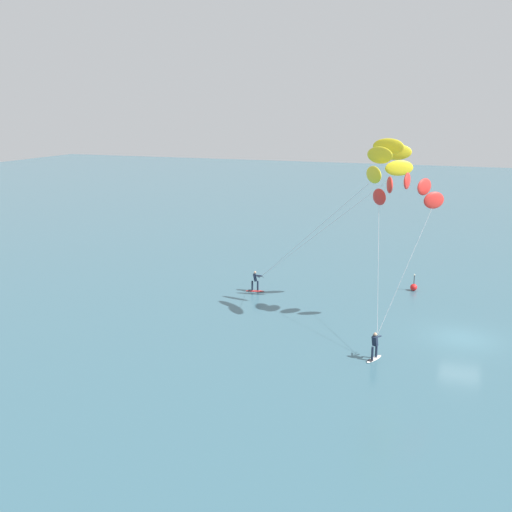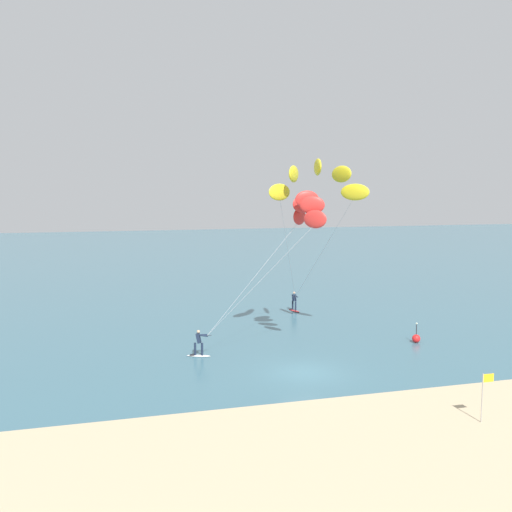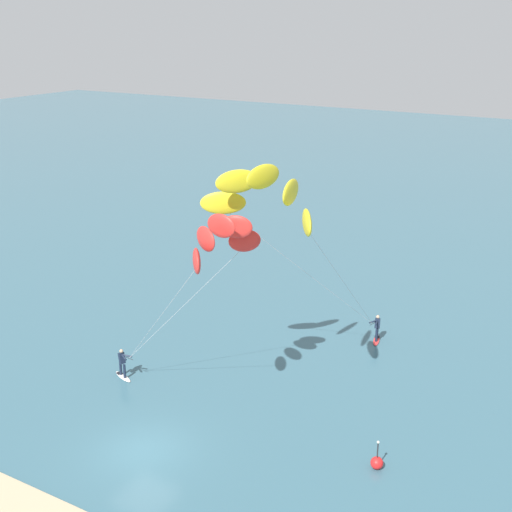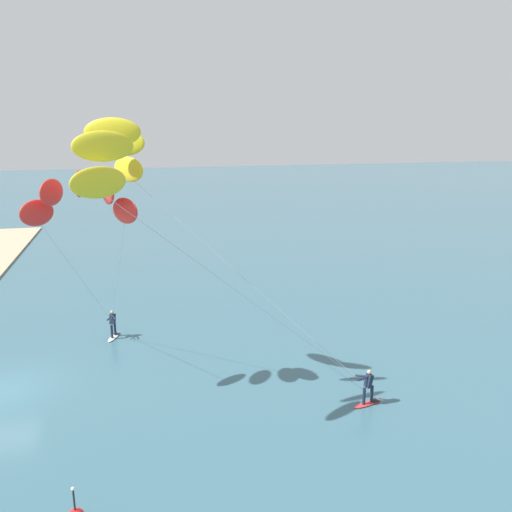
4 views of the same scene
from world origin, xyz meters
The scene contains 6 objects.
ground_plane centered at (0.00, 0.00, 0.00)m, with size 240.00×240.00×0.00m, color #386070.
sand_strip centered at (0.00, -10.39, 0.08)m, with size 80.00×11.76×0.16m, color tan.
kitesurfer_nearshore centered at (2.93, 6.06, 10.62)m, with size 6.65×12.51×12.36m.
kitesurfer_mid_water centered at (1.27, 4.25, 8.74)m, with size 8.51×4.83×10.27m.
marker_buoy centered at (9.52, 4.08, 0.30)m, with size 0.56×0.56×1.38m.
beach_flag centered at (5.03, -9.01, 1.70)m, with size 0.57×0.05×2.20m.
Camera 2 is at (-11.05, -29.69, 10.28)m, focal length 40.23 mm.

